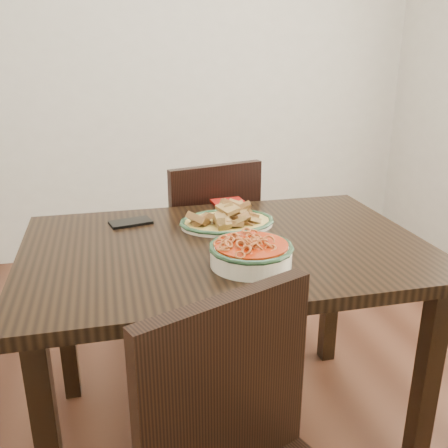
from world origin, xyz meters
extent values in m
plane|color=#371C11|center=(0.00, 0.00, 0.00)|extent=(3.50, 3.50, 0.00)
cube|color=silver|center=(0.00, 1.75, 1.30)|extent=(3.50, 0.10, 2.60)
cube|color=black|center=(0.05, -0.07, 0.73)|extent=(1.30, 0.86, 0.04)
cube|color=black|center=(-0.51, -0.42, 0.35)|extent=(0.06, 0.06, 0.71)
cube|color=black|center=(0.61, -0.42, 0.35)|extent=(0.06, 0.06, 0.71)
cube|color=black|center=(-0.51, 0.28, 0.35)|extent=(0.06, 0.06, 0.71)
cube|color=black|center=(0.61, 0.28, 0.35)|extent=(0.06, 0.06, 0.71)
cube|color=black|center=(0.09, 0.64, 0.43)|extent=(0.51, 0.51, 0.04)
cube|color=black|center=(0.22, 0.84, 0.21)|extent=(0.04, 0.04, 0.41)
cube|color=black|center=(-0.11, 0.76, 0.21)|extent=(0.04, 0.04, 0.41)
cube|color=black|center=(0.30, 0.51, 0.21)|extent=(0.04, 0.04, 0.41)
cube|color=black|center=(-0.03, 0.43, 0.21)|extent=(0.04, 0.04, 0.41)
cube|color=black|center=(0.14, 0.45, 0.67)|extent=(0.42, 0.14, 0.44)
cube|color=black|center=(-0.10, -0.69, 0.67)|extent=(0.40, 0.20, 0.44)
ellipsoid|color=beige|center=(0.10, 0.10, 0.76)|extent=(0.33, 0.25, 0.02)
ellipsoid|color=gold|center=(0.10, 0.10, 0.76)|extent=(0.32, 0.24, 0.01)
torus|color=#1B3C22|center=(0.10, 0.10, 0.77)|extent=(0.26, 0.26, 0.01)
cylinder|color=white|center=(0.08, -0.25, 0.78)|extent=(0.24, 0.24, 0.06)
torus|color=#193820|center=(0.08, -0.25, 0.81)|extent=(0.25, 0.25, 0.02)
cylinder|color=#972106|center=(0.08, -0.25, 0.81)|extent=(0.21, 0.21, 0.01)
cube|color=black|center=(-0.24, 0.20, 0.76)|extent=(0.16, 0.11, 0.01)
cube|color=maroon|center=(0.17, 0.35, 0.76)|extent=(0.13, 0.12, 0.01)
camera|label=1|loc=(-0.30, -1.53, 1.35)|focal=40.00mm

